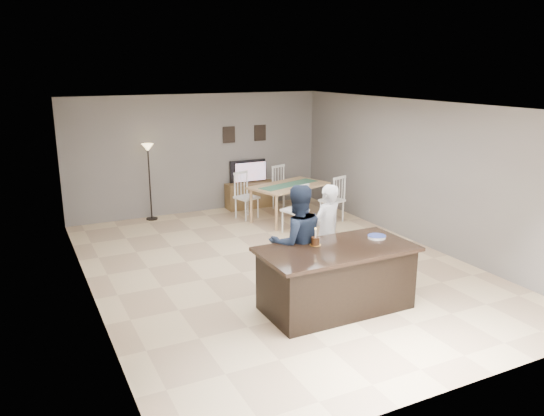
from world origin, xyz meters
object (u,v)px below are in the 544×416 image
tv_console (251,195)px  plate_stack (377,237)px  man (297,243)px  woman (327,231)px  floor_lamp (148,161)px  birthday_cake (315,241)px  dining_table (289,191)px  television (249,171)px  kitchen_island (336,278)px

tv_console → plate_stack: bearing=-94.9°
tv_console → man: 5.27m
plate_stack → tv_console: bearing=85.1°
tv_console → woman: woman is taller
floor_lamp → man: bearing=-80.1°
tv_console → birthday_cake: birthday_cake is taller
tv_console → man: man is taller
dining_table → woman: bearing=-125.0°
tv_console → plate_stack: 5.54m
dining_table → plate_stack: bearing=-117.8°
birthday_cake → dining_table: size_ratio=0.11×
birthday_cake → television: bearing=75.4°
woman → man: size_ratio=0.90×
woman → birthday_cake: (-0.70, -0.82, 0.19)m
kitchen_island → woman: bearing=64.8°
plate_stack → birthday_cake: bearing=171.8°
woman → floor_lamp: 4.88m
television → man: 5.31m
floor_lamp → tv_console: bearing=-0.5°
tv_console → dining_table: 1.45m
television → woman: bearing=81.2°
woman → plate_stack: woman is taller
kitchen_island → television: (1.20, 5.64, 0.41)m
woman → man: 0.95m
tv_console → television: size_ratio=1.31×
birthday_cake → dining_table: bearing=66.7°
tv_console → floor_lamp: floor_lamp is taller
woman → man: bearing=15.3°
kitchen_island → plate_stack: plate_stack is taller
woman → floor_lamp: bearing=-85.4°
tv_console → television: television is taller
tv_console → floor_lamp: 2.61m
birthday_cake → man: bearing=108.5°
kitchen_island → television: television is taller
woman → plate_stack: size_ratio=5.88×
tv_console → man: size_ratio=0.71×
birthday_cake → dining_table: (1.72, 3.98, -0.30)m
woman → birthday_cake: bearing=33.4°
woman → birthday_cake: size_ratio=6.19×
kitchen_island → dining_table: dining_table is taller
kitchen_island → dining_table: size_ratio=0.94×
tv_console → floor_lamp: bearing=179.5°
floor_lamp → plate_stack: bearing=-70.6°
dining_table → floor_lamp: (-2.71, 1.39, 0.65)m
kitchen_island → tv_console: size_ratio=1.79×
kitchen_island → plate_stack: (0.73, 0.09, 0.47)m
birthday_cake → floor_lamp: floor_lamp is taller
television → dining_table: (0.30, -1.44, -0.21)m
dining_table → television: bearing=84.6°
television → plate_stack: television is taller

